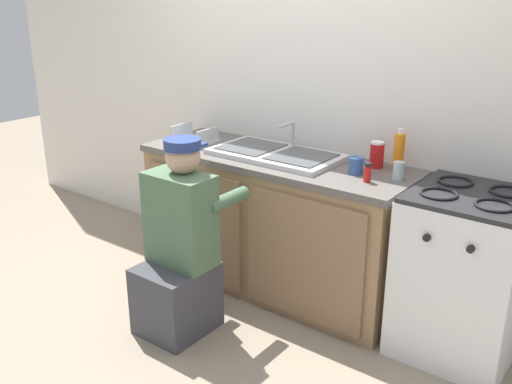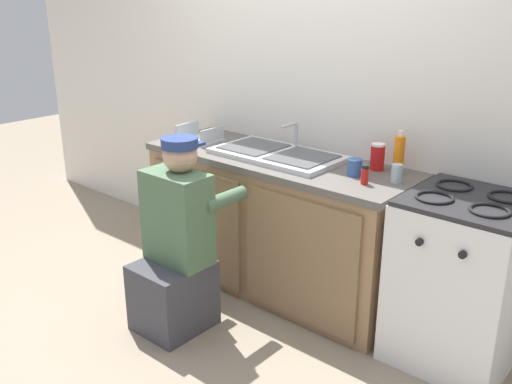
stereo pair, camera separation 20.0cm
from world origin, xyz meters
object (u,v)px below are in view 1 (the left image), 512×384
object	(u,v)px
sink_double_basin	(276,154)
dish_rack_tray	(195,139)
stove_range	(463,274)
soda_cup_red	(377,155)
coffee_mug	(356,166)
soap_bottle_orange	(399,152)
water_glass	(398,171)
plumber_person	(180,253)
spice_bottle_red	(368,173)

from	to	relation	value
sink_double_basin	dish_rack_tray	size ratio (longest dim) A/B	2.86
stove_range	soda_cup_red	xyz separation A→B (m)	(-0.61, 0.17, 0.50)
dish_rack_tray	coffee_mug	size ratio (longest dim) A/B	2.22
soap_bottle_orange	soda_cup_red	bearing A→B (deg)	176.93
dish_rack_tray	soap_bottle_orange	xyz separation A→B (m)	(1.36, 0.21, 0.09)
sink_double_basin	water_glass	distance (m)	0.79
dish_rack_tray	coffee_mug	xyz separation A→B (m)	(1.19, 0.04, 0.02)
plumber_person	soda_cup_red	distance (m)	1.26
soda_cup_red	coffee_mug	world-z (taller)	soda_cup_red
soda_cup_red	soap_bottle_orange	world-z (taller)	soap_bottle_orange
sink_double_basin	dish_rack_tray	world-z (taller)	sink_double_basin
water_glass	coffee_mug	world-z (taller)	water_glass
dish_rack_tray	coffee_mug	distance (m)	1.19
spice_bottle_red	soda_cup_red	size ratio (longest dim) A/B	0.69
stove_range	plumber_person	world-z (taller)	plumber_person
water_glass	coffee_mug	size ratio (longest dim) A/B	0.79
spice_bottle_red	coffee_mug	bearing A→B (deg)	141.45
spice_bottle_red	soap_bottle_orange	xyz separation A→B (m)	(0.06, 0.26, 0.06)
sink_double_basin	spice_bottle_red	size ratio (longest dim) A/B	7.62
dish_rack_tray	soda_cup_red	distance (m)	1.25
dish_rack_tray	water_glass	world-z (taller)	dish_rack_tray
stove_range	soda_cup_red	bearing A→B (deg)	164.50
stove_range	soap_bottle_orange	xyz separation A→B (m)	(-0.48, 0.16, 0.54)
soap_bottle_orange	coffee_mug	bearing A→B (deg)	-134.18
soda_cup_red	plumber_person	bearing A→B (deg)	-128.56
sink_double_basin	plumber_person	world-z (taller)	plumber_person
spice_bottle_red	dish_rack_tray	bearing A→B (deg)	177.67
plumber_person	coffee_mug	world-z (taller)	plumber_person
soda_cup_red	coffee_mug	xyz separation A→B (m)	(-0.03, -0.18, -0.03)
stove_range	soda_cup_red	distance (m)	0.81
sink_double_basin	water_glass	size ratio (longest dim) A/B	8.00
soda_cup_red	sink_double_basin	bearing A→B (deg)	-164.30
plumber_person	spice_bottle_red	bearing A→B (deg)	38.44
soap_bottle_orange	water_glass	bearing A→B (deg)	-64.96
soap_bottle_orange	coffee_mug	xyz separation A→B (m)	(-0.17, -0.17, -0.07)
sink_double_basin	stove_range	distance (m)	1.28
plumber_person	soda_cup_red	bearing A→B (deg)	51.44
plumber_person	sink_double_basin	bearing A→B (deg)	80.14
stove_range	soap_bottle_orange	size ratio (longest dim) A/B	3.62
stove_range	soap_bottle_orange	bearing A→B (deg)	161.20
plumber_person	soap_bottle_orange	bearing A→B (deg)	46.38
soda_cup_red	coffee_mug	size ratio (longest dim) A/B	1.21
sink_double_basin	coffee_mug	distance (m)	0.56
stove_range	coffee_mug	world-z (taller)	coffee_mug
stove_range	coffee_mug	size ratio (longest dim) A/B	7.19
sink_double_basin	stove_range	bearing A→B (deg)	-0.10
soap_bottle_orange	coffee_mug	distance (m)	0.25
soda_cup_red	water_glass	bearing A→B (deg)	-34.90
soap_bottle_orange	stove_range	bearing A→B (deg)	-18.80
stove_range	water_glass	size ratio (longest dim) A/B	9.05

